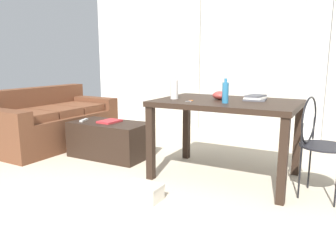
# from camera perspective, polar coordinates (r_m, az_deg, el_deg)

# --- Properties ---
(ground_plane) EXTENTS (9.00, 9.00, 0.00)m
(ground_plane) POSITION_cam_1_polar(r_m,az_deg,el_deg) (3.43, 5.45, -8.62)
(ground_plane) COLOR beige
(wall_back) EXTENTS (6.20, 0.10, 2.53)m
(wall_back) POSITION_cam_1_polar(r_m,az_deg,el_deg) (5.40, 15.48, 11.99)
(wall_back) COLOR silver
(wall_back) RESTS_ON ground
(curtains) EXTENTS (4.41, 0.03, 2.22)m
(curtains) POSITION_cam_1_polar(r_m,az_deg,el_deg) (5.31, 15.18, 10.35)
(curtains) COLOR beige
(curtains) RESTS_ON ground
(couch) EXTENTS (0.94, 1.74, 0.78)m
(couch) POSITION_cam_1_polar(r_m,az_deg,el_deg) (4.88, -19.39, 0.52)
(couch) COLOR brown
(couch) RESTS_ON ground
(coffee_table) EXTENTS (0.94, 0.51, 0.43)m
(coffee_table) POSITION_cam_1_polar(r_m,az_deg,el_deg) (4.10, -9.95, -2.31)
(coffee_table) COLOR black
(coffee_table) RESTS_ON ground
(craft_table) EXTENTS (1.34, 0.92, 0.78)m
(craft_table) POSITION_cam_1_polar(r_m,az_deg,el_deg) (3.30, 9.97, 2.64)
(craft_table) COLOR black
(craft_table) RESTS_ON ground
(wire_chair) EXTENTS (0.41, 0.43, 0.86)m
(wire_chair) POSITION_cam_1_polar(r_m,az_deg,el_deg) (3.09, 24.13, -1.55)
(wire_chair) COLOR black
(wire_chair) RESTS_ON ground
(bottle_near) EXTENTS (0.06, 0.06, 0.22)m
(bottle_near) POSITION_cam_1_polar(r_m,az_deg,el_deg) (3.08, 9.79, 5.69)
(bottle_near) COLOR teal
(bottle_near) RESTS_ON craft_table
(bottle_far) EXTENTS (0.08, 0.08, 0.22)m
(bottle_far) POSITION_cam_1_polar(r_m,az_deg,el_deg) (3.36, 1.09, 6.30)
(bottle_far) COLOR beige
(bottle_far) RESTS_ON craft_table
(bowl) EXTENTS (0.16, 0.16, 0.08)m
(bowl) POSITION_cam_1_polar(r_m,az_deg,el_deg) (3.35, 8.95, 5.21)
(bowl) COLOR #9E3833
(bowl) RESTS_ON craft_table
(book_stack) EXTENTS (0.24, 0.31, 0.05)m
(book_stack) POSITION_cam_1_polar(r_m,az_deg,el_deg) (3.39, 14.74, 4.68)
(book_stack) COLOR #4C4C51
(book_stack) RESTS_ON craft_table
(scissors) EXTENTS (0.06, 0.11, 0.00)m
(scissors) POSITION_cam_1_polar(r_m,az_deg,el_deg) (3.20, 3.84, 4.32)
(scissors) COLOR #9EA0A5
(scissors) RESTS_ON craft_table
(tv_remote_primary) EXTENTS (0.09, 0.18, 0.02)m
(tv_remote_primary) POSITION_cam_1_polar(r_m,az_deg,el_deg) (4.22, -14.20, 0.98)
(tv_remote_primary) COLOR #B7B7B2
(tv_remote_primary) RESTS_ON coffee_table
(magazine) EXTENTS (0.21, 0.27, 0.02)m
(magazine) POSITION_cam_1_polar(r_m,az_deg,el_deg) (4.06, -9.96, 0.80)
(magazine) COLOR red
(magazine) RESTS_ON coffee_table
(shoebox) EXTENTS (0.33, 0.19, 0.14)m
(shoebox) POSITION_cam_1_polar(r_m,az_deg,el_deg) (2.88, -4.33, -11.12)
(shoebox) COLOR beige
(shoebox) RESTS_ON ground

